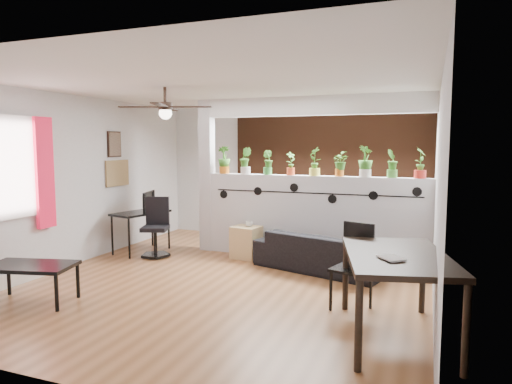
# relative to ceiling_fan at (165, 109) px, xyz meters

# --- Properties ---
(room_shell) EXTENTS (6.30, 7.10, 2.90)m
(room_shell) POSITION_rel_ceiling_fan_xyz_m (0.80, 0.30, -1.01)
(room_shell) COLOR brown
(room_shell) RESTS_ON ground
(partition_wall) EXTENTS (3.60, 0.18, 1.35)m
(partition_wall) POSITION_rel_ceiling_fan_xyz_m (1.60, 1.80, -1.64)
(partition_wall) COLOR #BCBCC1
(partition_wall) RESTS_ON ground
(ceiling_header) EXTENTS (3.60, 0.18, 0.30)m
(ceiling_header) POSITION_rel_ceiling_fan_xyz_m (1.60, 1.80, 0.14)
(ceiling_header) COLOR silver
(ceiling_header) RESTS_ON room_shell
(pier_column) EXTENTS (0.22, 0.20, 2.60)m
(pier_column) POSITION_rel_ceiling_fan_xyz_m (-0.31, 1.80, -1.01)
(pier_column) COLOR #BCBCC1
(pier_column) RESTS_ON ground
(brick_panel) EXTENTS (3.90, 0.05, 2.60)m
(brick_panel) POSITION_rel_ceiling_fan_xyz_m (1.60, 3.27, -1.01)
(brick_panel) COLOR brown
(brick_panel) RESTS_ON ground
(vine_decal) EXTENTS (3.31, 0.01, 0.30)m
(vine_decal) POSITION_rel_ceiling_fan_xyz_m (1.60, 1.70, -1.23)
(vine_decal) COLOR black
(vine_decal) RESTS_ON partition_wall
(window_assembly) EXTENTS (0.09, 1.30, 1.55)m
(window_assembly) POSITION_rel_ceiling_fan_xyz_m (-1.76, -0.90, -0.81)
(window_assembly) COLOR white
(window_assembly) RESTS_ON room_shell
(baseboard_heater) EXTENTS (0.08, 1.00, 0.18)m
(baseboard_heater) POSITION_rel_ceiling_fan_xyz_m (-1.74, -0.90, -2.22)
(baseboard_heater) COLOR silver
(baseboard_heater) RESTS_ON ground
(corkboard) EXTENTS (0.03, 0.60, 0.45)m
(corkboard) POSITION_rel_ceiling_fan_xyz_m (-1.78, 1.25, -0.96)
(corkboard) COLOR olive
(corkboard) RESTS_ON room_shell
(framed_art) EXTENTS (0.03, 0.34, 0.44)m
(framed_art) POSITION_rel_ceiling_fan_xyz_m (-1.78, 1.20, -0.46)
(framed_art) COLOR #8C7259
(framed_art) RESTS_ON room_shell
(ceiling_fan) EXTENTS (1.19, 1.19, 0.43)m
(ceiling_fan) POSITION_rel_ceiling_fan_xyz_m (0.00, 0.00, 0.00)
(ceiling_fan) COLOR black
(ceiling_fan) RESTS_ON room_shell
(potted_plant_0) EXTENTS (0.31, 0.31, 0.47)m
(potted_plant_0) POSITION_rel_ceiling_fan_xyz_m (0.02, 1.80, -0.72)
(potted_plant_0) COLOR orange
(potted_plant_0) RESTS_ON partition_wall
(potted_plant_1) EXTENTS (0.27, 0.23, 0.45)m
(potted_plant_1) POSITION_rel_ceiling_fan_xyz_m (0.42, 1.80, -0.73)
(potted_plant_1) COLOR silver
(potted_plant_1) RESTS_ON partition_wall
(potted_plant_2) EXTENTS (0.25, 0.23, 0.41)m
(potted_plant_2) POSITION_rel_ceiling_fan_xyz_m (0.81, 1.80, -0.75)
(potted_plant_2) COLOR green
(potted_plant_2) RESTS_ON partition_wall
(potted_plant_3) EXTENTS (0.24, 0.23, 0.38)m
(potted_plant_3) POSITION_rel_ceiling_fan_xyz_m (1.21, 1.80, -0.76)
(potted_plant_3) COLOR #CC4620
(potted_plant_3) RESTS_ON partition_wall
(potted_plant_4) EXTENTS (0.27, 0.30, 0.46)m
(potted_plant_4) POSITION_rel_ceiling_fan_xyz_m (1.60, 1.80, -0.72)
(potted_plant_4) COLOR #E8E551
(potted_plant_4) RESTS_ON partition_wall
(potted_plant_5) EXTENTS (0.24, 0.25, 0.39)m
(potted_plant_5) POSITION_rel_ceiling_fan_xyz_m (2.00, 1.80, -0.76)
(potted_plant_5) COLOR #D06718
(potted_plant_5) RESTS_ON partition_wall
(potted_plant_6) EXTENTS (0.32, 0.31, 0.48)m
(potted_plant_6) POSITION_rel_ceiling_fan_xyz_m (2.39, 1.80, -0.71)
(potted_plant_6) COLOR white
(potted_plant_6) RESTS_ON partition_wall
(potted_plant_7) EXTENTS (0.18, 0.22, 0.43)m
(potted_plant_7) POSITION_rel_ceiling_fan_xyz_m (2.79, 1.80, -0.74)
(potted_plant_7) COLOR #479134
(potted_plant_7) RESTS_ON partition_wall
(potted_plant_8) EXTENTS (0.25, 0.28, 0.47)m
(potted_plant_8) POSITION_rel_ceiling_fan_xyz_m (3.18, 1.80, -0.72)
(potted_plant_8) COLOR red
(potted_plant_8) RESTS_ON partition_wall
(sofa) EXTENTS (1.96, 1.20, 0.54)m
(sofa) POSITION_rel_ceiling_fan_xyz_m (1.84, 1.18, -2.05)
(sofa) COLOR black
(sofa) RESTS_ON ground
(cube_shelf) EXTENTS (0.48, 0.44, 0.52)m
(cube_shelf) POSITION_rel_ceiling_fan_xyz_m (0.56, 1.46, -2.05)
(cube_shelf) COLOR tan
(cube_shelf) RESTS_ON ground
(cup) EXTENTS (0.13, 0.13, 0.09)m
(cup) POSITION_rel_ceiling_fan_xyz_m (0.61, 1.46, -1.75)
(cup) COLOR gray
(cup) RESTS_ON cube_shelf
(computer_desk) EXTENTS (0.72, 1.06, 0.70)m
(computer_desk) POSITION_rel_ceiling_fan_xyz_m (-1.29, 1.23, -1.68)
(computer_desk) COLOR black
(computer_desk) RESTS_ON ground
(monitor) EXTENTS (0.33, 0.14, 0.18)m
(monitor) POSITION_rel_ceiling_fan_xyz_m (-1.29, 1.38, -1.52)
(monitor) COLOR black
(monitor) RESTS_ON computer_desk
(office_chair) EXTENTS (0.51, 0.52, 0.96)m
(office_chair) POSITION_rel_ceiling_fan_xyz_m (-0.87, 1.03, -1.89)
(office_chair) COLOR black
(office_chair) RESTS_ON ground
(dining_table) EXTENTS (1.25, 1.68, 0.82)m
(dining_table) POSITION_rel_ceiling_fan_xyz_m (3.05, -0.89, -1.58)
(dining_table) COLOR black
(dining_table) RESTS_ON ground
(book) EXTENTS (0.28, 0.29, 0.02)m
(book) POSITION_rel_ceiling_fan_xyz_m (2.95, -1.19, -1.48)
(book) COLOR gray
(book) RESTS_ON dining_table
(folding_chair) EXTENTS (0.48, 0.48, 0.97)m
(folding_chair) POSITION_rel_ceiling_fan_xyz_m (2.56, -0.20, -1.74)
(folding_chair) COLOR black
(folding_chair) RESTS_ON ground
(coffee_table) EXTENTS (1.08, 0.76, 0.46)m
(coffee_table) POSITION_rel_ceiling_fan_xyz_m (-0.99, -1.39, -1.91)
(coffee_table) COLOR black
(coffee_table) RESTS_ON ground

